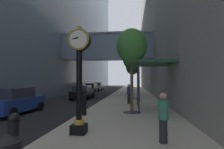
{
  "coord_description": "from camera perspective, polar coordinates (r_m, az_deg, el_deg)",
  "views": [
    {
      "loc": [
        3.24,
        -1.51,
        2.13
      ],
      "look_at": [
        0.88,
        18.54,
        2.82
      ],
      "focal_mm": 29.13,
      "sensor_mm": 36.0,
      "label": 1
    }
  ],
  "objects": [
    {
      "name": "ground_plane",
      "position": [
        28.78,
        0.22,
        -6.2
      ],
      "size": [
        110.0,
        110.0,
        0.0
      ],
      "primitive_type": "plane",
      "color": "black",
      "rests_on": "ground"
    },
    {
      "name": "sidewalk_right",
      "position": [
        31.58,
        6.19,
        -5.68
      ],
      "size": [
        5.9,
        80.0,
        0.14
      ],
      "primitive_type": "cube",
      "color": "#BCB29E",
      "rests_on": "ground"
    },
    {
      "name": "building_block_right",
      "position": [
        34.79,
        19.25,
        19.88
      ],
      "size": [
        9.0,
        80.0,
        30.01
      ],
      "color": "gray",
      "rests_on": "ground"
    },
    {
      "name": "street_clock",
      "position": [
        7.0,
        -10.27,
        0.24
      ],
      "size": [
        0.84,
        0.55,
        4.12
      ],
      "color": "black",
      "rests_on": "sidewalk_right"
    },
    {
      "name": "bollard_nearest",
      "position": [
        5.09,
        -28.52,
        -17.03
      ],
      "size": [
        0.26,
        0.26,
        1.23
      ],
      "color": "black",
      "rests_on": "sidewalk_right"
    },
    {
      "name": "bollard_third",
      "position": [
        10.71,
        -8.69,
        -9.14
      ],
      "size": [
        0.26,
        0.26,
        1.23
      ],
      "color": "black",
      "rests_on": "sidewalk_right"
    },
    {
      "name": "street_tree_near",
      "position": [
        11.7,
        6.17,
        8.71
      ],
      "size": [
        1.92,
        1.92,
        5.3
      ],
      "color": "#333335",
      "rests_on": "sidewalk_right"
    },
    {
      "name": "street_tree_mid_near",
      "position": [
        20.47,
        6.4,
        4.91
      ],
      "size": [
        2.16,
        2.16,
        5.71
      ],
      "color": "#333335",
      "rests_on": "sidewalk_right"
    },
    {
      "name": "street_tree_mid_far",
      "position": [
        29.23,
        6.49,
        2.32
      ],
      "size": [
        2.14,
        2.14,
        5.43
      ],
      "color": "#333335",
      "rests_on": "sidewalk_right"
    },
    {
      "name": "street_tree_far",
      "position": [
        38.04,
        6.54,
        1.73
      ],
      "size": [
        1.86,
        1.86,
        5.55
      ],
      "color": "#333335",
      "rests_on": "sidewalk_right"
    },
    {
      "name": "pedestrian_walking",
      "position": [
        15.9,
        5.32,
        -5.87
      ],
      "size": [
        0.48,
        0.48,
        1.7
      ],
      "color": "#23232D",
      "rests_on": "sidewalk_right"
    },
    {
      "name": "pedestrian_by_clock",
      "position": [
        6.2,
        15.75,
        -12.58
      ],
      "size": [
        0.47,
        0.47,
        1.6
      ],
      "color": "#23232D",
      "rests_on": "sidewalk_right"
    },
    {
      "name": "storefront_awning",
      "position": [
        12.95,
        12.98,
        3.21
      ],
      "size": [
        2.4,
        3.6,
        3.3
      ],
      "color": "#235138",
      "rests_on": "sidewalk_right"
    },
    {
      "name": "car_grey_near",
      "position": [
        34.75,
        -6.44,
        -4.13
      ],
      "size": [
        2.21,
        4.16,
        1.65
      ],
      "color": "slate",
      "rests_on": "ground"
    },
    {
      "name": "car_white_mid",
      "position": [
        40.33,
        -4.41,
        -3.78
      ],
      "size": [
        2.08,
        4.03,
        1.74
      ],
      "color": "silver",
      "rests_on": "ground"
    },
    {
      "name": "car_blue_far",
      "position": [
        13.29,
        -28.16,
        -7.43
      ],
      "size": [
        2.07,
        4.23,
        1.67
      ],
      "color": "navy",
      "rests_on": "ground"
    },
    {
      "name": "car_black_trailing",
      "position": [
        21.43,
        -9.2,
        -5.57
      ],
      "size": [
        2.2,
        4.74,
        1.57
      ],
      "color": "black",
      "rests_on": "ground"
    }
  ]
}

